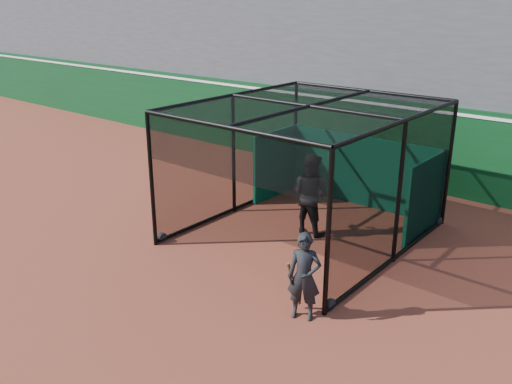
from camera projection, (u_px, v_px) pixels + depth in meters
The scene contains 6 objects.
ground at pixel (166, 274), 11.05m from camera, with size 120.00×120.00×0.00m, color brown.
outfield_wall at pixel (371, 136), 16.79m from camera, with size 50.00×0.50×2.50m.
grandstand at pixel (431, 24), 18.45m from camera, with size 50.00×7.85×8.95m.
batting_cage at pixel (308, 172), 12.47m from camera, with size 4.65×5.49×3.07m.
batter at pixel (310, 194), 12.73m from camera, with size 0.95×0.74×1.95m, color black.
on_deck_player at pixel (304, 277), 9.30m from camera, with size 0.69×0.59×1.60m.
Camera 1 is at (7.70, -6.41, 5.30)m, focal length 38.00 mm.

